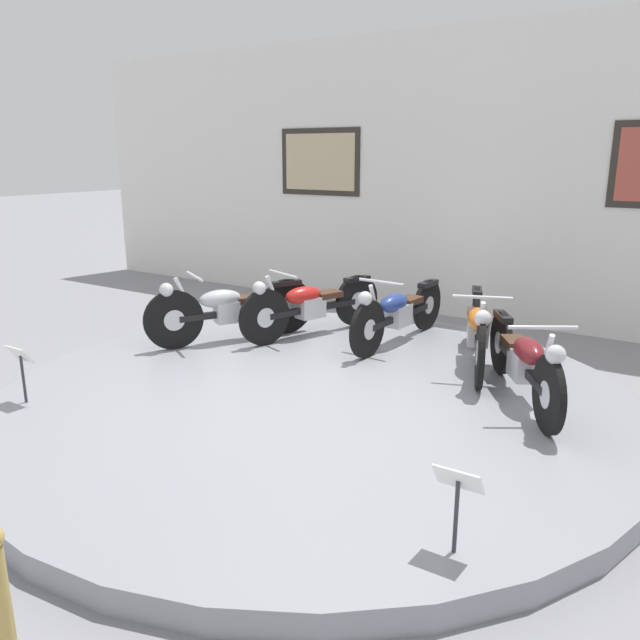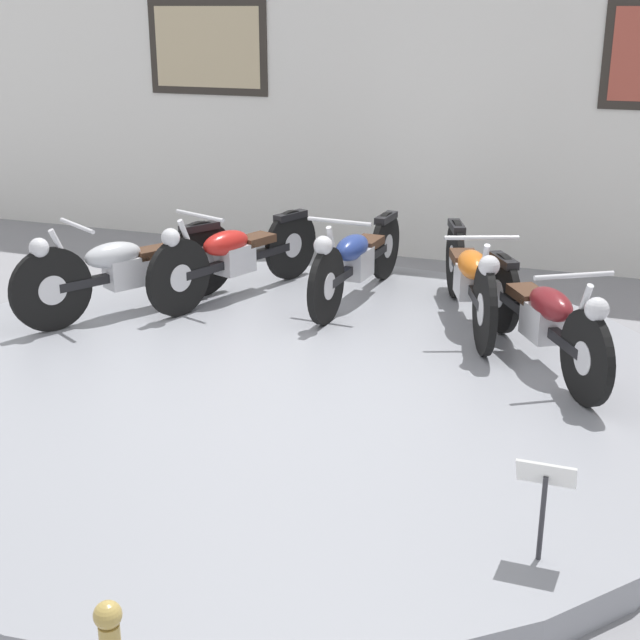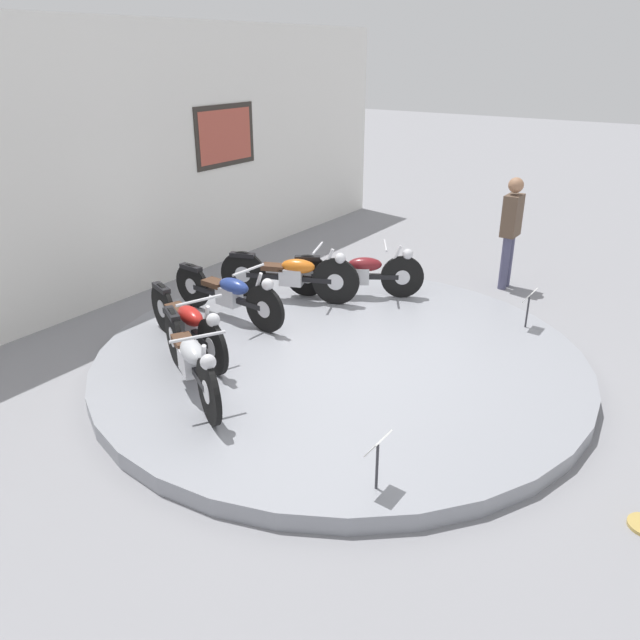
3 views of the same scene
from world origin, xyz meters
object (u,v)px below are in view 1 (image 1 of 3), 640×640
at_px(motorcycle_red, 310,304).
at_px(motorcycle_orange, 478,328).
at_px(motorcycle_silver, 229,308).
at_px(motorcycle_maroon, 524,360).
at_px(info_placard_front_centre, 458,491).
at_px(info_placard_front_left, 21,362).
at_px(motorcycle_blue, 398,311).

xyz_separation_m(motorcycle_red, motorcycle_orange, (2.01, 0.00, 0.01)).
height_order(motorcycle_silver, motorcycle_maroon, motorcycle_silver).
distance_m(motorcycle_red, info_placard_front_centre, 4.24).
relative_size(motorcycle_red, info_placard_front_left, 3.68).
bearing_deg(motorcycle_maroon, info_placard_front_left, -146.82).
height_order(motorcycle_orange, motorcycle_maroon, motorcycle_orange).
bearing_deg(info_placard_front_left, motorcycle_silver, 82.97).
relative_size(motorcycle_silver, motorcycle_red, 0.94).
height_order(motorcycle_orange, info_placard_front_left, motorcycle_orange).
distance_m(info_placard_front_left, info_placard_front_centre, 3.88).
distance_m(motorcycle_orange, motorcycle_maroon, 0.95).
height_order(motorcycle_blue, motorcycle_maroon, same).
relative_size(motorcycle_blue, info_placard_front_left, 3.83).
bearing_deg(info_placard_front_centre, motorcycle_maroon, 96.97).
height_order(motorcycle_maroon, info_placard_front_centre, motorcycle_maroon).
relative_size(motorcycle_blue, motorcycle_orange, 1.03).
bearing_deg(motorcycle_silver, info_placard_front_left, -97.03).
bearing_deg(info_placard_front_left, motorcycle_red, 72.99).
bearing_deg(info_placard_front_centre, motorcycle_silver, 146.78).
xyz_separation_m(motorcycle_orange, info_placard_front_centre, (0.93, -3.05, -0.03)).
bearing_deg(motorcycle_maroon, motorcycle_blue, 149.91).
height_order(motorcycle_silver, info_placard_front_centre, motorcycle_silver).
distance_m(motorcycle_blue, info_placard_front_centre, 3.83).
bearing_deg(motorcycle_blue, motorcycle_maroon, -30.09).
relative_size(motorcycle_red, motorcycle_blue, 0.96).
distance_m(motorcycle_silver, motorcycle_orange, 2.75).
bearing_deg(motorcycle_blue, motorcycle_silver, -149.83).
distance_m(motorcycle_blue, motorcycle_maroon, 1.91).
bearing_deg(motorcycle_orange, info_placard_front_centre, -73.00).
xyz_separation_m(motorcycle_silver, motorcycle_blue, (1.65, 0.96, -0.02)).
relative_size(motorcycle_silver, motorcycle_orange, 0.93).
bearing_deg(motorcycle_orange, motorcycle_silver, -165.28).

